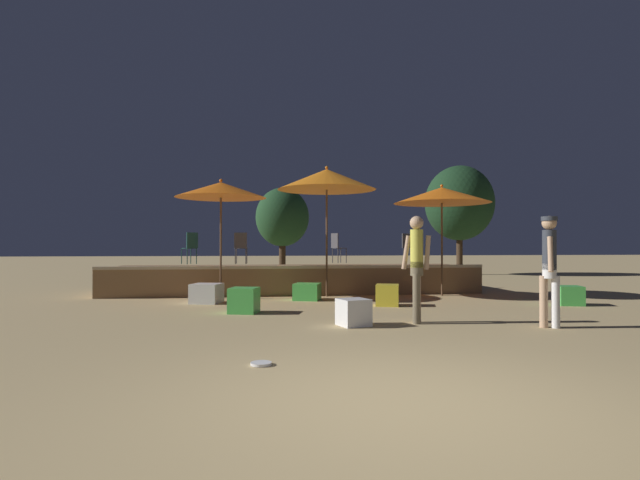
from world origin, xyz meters
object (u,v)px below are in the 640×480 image
object	(u,v)px
patio_umbrella_0	(221,190)
bistro_chair_0	(241,245)
patio_umbrella_2	(327,180)
person_0	(549,264)
cube_seat_4	(307,292)
cube_seat_0	(207,293)
bistro_chair_2	(337,245)
background_tree_1	(459,203)
background_tree_0	(282,217)
person_1	(417,263)
cube_seat_2	(387,295)
patio_umbrella_1	(442,195)
cube_seat_3	(244,300)
bistro_chair_1	(191,245)
cube_seat_1	(353,312)
cube_seat_5	(569,295)
bistro_chair_3	(408,245)
frisbee_disc	(261,364)

from	to	relation	value
patio_umbrella_0	bistro_chair_0	world-z (taller)	patio_umbrella_0
patio_umbrella_0	patio_umbrella_2	size ratio (longest dim) A/B	0.88
person_0	bistro_chair_0	bearing A→B (deg)	153.66
cube_seat_4	person_0	xyz separation A→B (m)	(3.45, -4.61, 0.84)
patio_umbrella_2	cube_seat_0	bearing A→B (deg)	-159.55
bistro_chair_2	background_tree_1	distance (m)	9.82
patio_umbrella_2	background_tree_0	bearing A→B (deg)	94.50
person_1	cube_seat_4	bearing A→B (deg)	43.61
patio_umbrella_2	person_0	bearing A→B (deg)	-62.13
cube_seat_2	background_tree_0	world-z (taller)	background_tree_0
patio_umbrella_1	cube_seat_4	size ratio (longest dim) A/B	3.90
cube_seat_3	person_1	bearing A→B (deg)	-29.84
bistro_chair_1	bistro_chair_2	bearing A→B (deg)	145.31
patio_umbrella_2	person_1	distance (m)	5.13
patio_umbrella_2	background_tree_0	distance (m)	8.41
cube_seat_1	cube_seat_3	size ratio (longest dim) A/B	0.89
patio_umbrella_0	cube_seat_5	distance (m)	8.54
patio_umbrella_2	cube_seat_3	world-z (taller)	patio_umbrella_2
background_tree_0	cube_seat_3	bearing A→B (deg)	-97.22
bistro_chair_3	background_tree_1	distance (m)	8.48
person_0	frisbee_disc	bearing A→B (deg)	-130.04
cube_seat_0	cube_seat_4	bearing A→B (deg)	8.09
patio_umbrella_2	frisbee_disc	size ratio (longest dim) A/B	14.46
cube_seat_5	bistro_chair_0	size ratio (longest dim) A/B	0.70
patio_umbrella_0	cube_seat_2	xyz separation A→B (m)	(3.74, -1.97, -2.48)
bistro_chair_0	bistro_chair_2	xyz separation A→B (m)	(2.87, 0.35, 0.00)
cube_seat_0	bistro_chair_3	xyz separation A→B (m)	(5.81, 3.06, 1.12)
cube_seat_5	person_0	world-z (taller)	person_0
background_tree_1	bistro_chair_2	bearing A→B (deg)	-135.21
patio_umbrella_1	bistro_chair_0	distance (m)	5.80
cube_seat_3	bistro_chair_0	size ratio (longest dim) A/B	0.72
cube_seat_1	bistro_chair_0	size ratio (longest dim) A/B	0.64
bistro_chair_2	background_tree_0	xyz separation A→B (m)	(-1.27, 6.35, 1.18)
bistro_chair_3	patio_umbrella_0	bearing A→B (deg)	175.17
patio_umbrella_0	bistro_chair_2	size ratio (longest dim) A/B	3.33
patio_umbrella_1	bistro_chair_2	size ratio (longest dim) A/B	3.29
cube_seat_1	bistro_chair_3	distance (m)	7.47
patio_umbrella_2	background_tree_1	xyz separation A→B (m)	(7.45, 8.80, 0.20)
patio_umbrella_2	person_0	size ratio (longest dim) A/B	1.88
frisbee_disc	bistro_chair_3	bearing A→B (deg)	63.22
cube_seat_0	cube_seat_5	xyz separation A→B (m)	(8.07, -1.48, -0.01)
person_1	background_tree_1	distance (m)	15.12
bistro_chair_0	patio_umbrella_0	bearing A→B (deg)	81.27
bistro_chair_0	person_0	bearing A→B (deg)	130.90
bistro_chair_0	background_tree_1	world-z (taller)	background_tree_1
cube_seat_4	frisbee_disc	size ratio (longest dim) A/B	3.22
cube_seat_2	cube_seat_5	world-z (taller)	cube_seat_2
patio_umbrella_1	cube_seat_1	bearing A→B (deg)	-126.11
cube_seat_3	bistro_chair_3	world-z (taller)	bistro_chair_3
background_tree_1	cube_seat_0	bearing A→B (deg)	-136.45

